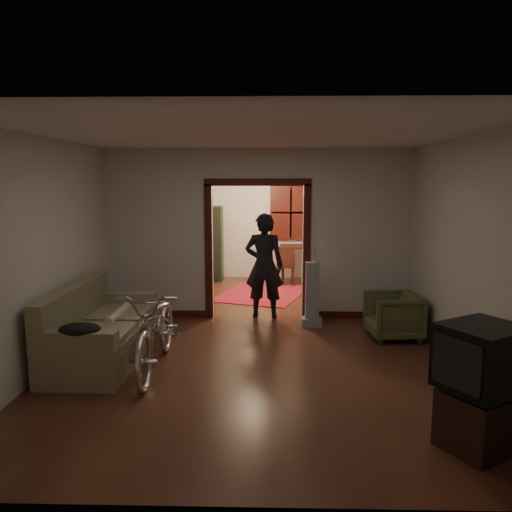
{
  "coord_description": "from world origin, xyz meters",
  "views": [
    {
      "loc": [
        0.18,
        -7.46,
        2.28
      ],
      "look_at": [
        0.0,
        -0.3,
        1.2
      ],
      "focal_mm": 35.0,
      "sensor_mm": 36.0,
      "label": 1
    }
  ],
  "objects_px": {
    "sofa": "(103,323)",
    "armchair": "(393,316)",
    "desk": "(304,264)",
    "locker": "(204,243)",
    "person": "(264,266)",
    "bicycle": "(157,328)"
  },
  "relations": [
    {
      "from": "sofa",
      "to": "armchair",
      "type": "xyz_separation_m",
      "value": [
        3.93,
        0.99,
        -0.14
      ]
    },
    {
      "from": "armchair",
      "to": "desk",
      "type": "height_order",
      "value": "desk"
    },
    {
      "from": "sofa",
      "to": "locker",
      "type": "height_order",
      "value": "locker"
    },
    {
      "from": "locker",
      "to": "desk",
      "type": "xyz_separation_m",
      "value": [
        2.31,
        -0.08,
        -0.45
      ]
    },
    {
      "from": "person",
      "to": "locker",
      "type": "bearing_deg",
      "value": -59.5
    },
    {
      "from": "person",
      "to": "locker",
      "type": "height_order",
      "value": "person"
    },
    {
      "from": "bicycle",
      "to": "armchair",
      "type": "xyz_separation_m",
      "value": [
        3.17,
        1.3,
        -0.18
      ]
    },
    {
      "from": "person",
      "to": "desk",
      "type": "relative_size",
      "value": 1.61
    },
    {
      "from": "sofa",
      "to": "armchair",
      "type": "distance_m",
      "value": 4.06
    },
    {
      "from": "locker",
      "to": "person",
      "type": "bearing_deg",
      "value": -65.81
    },
    {
      "from": "sofa",
      "to": "person",
      "type": "bearing_deg",
      "value": 46.77
    },
    {
      "from": "person",
      "to": "locker",
      "type": "distance_m",
      "value": 3.44
    },
    {
      "from": "armchair",
      "to": "desk",
      "type": "bearing_deg",
      "value": -171.1
    },
    {
      "from": "armchair",
      "to": "person",
      "type": "relative_size",
      "value": 0.42
    },
    {
      "from": "desk",
      "to": "locker",
      "type": "bearing_deg",
      "value": -163.81
    },
    {
      "from": "bicycle",
      "to": "armchair",
      "type": "distance_m",
      "value": 3.43
    },
    {
      "from": "sofa",
      "to": "bicycle",
      "type": "bearing_deg",
      "value": -21.03
    },
    {
      "from": "bicycle",
      "to": "armchair",
      "type": "relative_size",
      "value": 2.68
    },
    {
      "from": "armchair",
      "to": "locker",
      "type": "height_order",
      "value": "locker"
    },
    {
      "from": "locker",
      "to": "desk",
      "type": "height_order",
      "value": "locker"
    },
    {
      "from": "bicycle",
      "to": "desk",
      "type": "xyz_separation_m",
      "value": [
        2.17,
        5.45,
        -0.11
      ]
    },
    {
      "from": "bicycle",
      "to": "locker",
      "type": "height_order",
      "value": "locker"
    }
  ]
}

